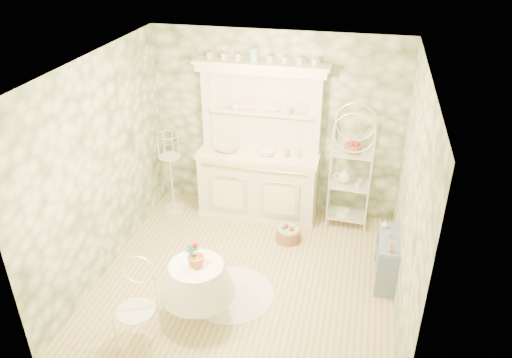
% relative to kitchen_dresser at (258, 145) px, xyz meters
% --- Properties ---
extents(floor, '(3.60, 3.60, 0.00)m').
position_rel_kitchen_dresser_xyz_m(floor, '(0.20, -1.52, -1.15)').
color(floor, '#CEBD85').
rests_on(floor, ground).
extents(ceiling, '(3.60, 3.60, 0.00)m').
position_rel_kitchen_dresser_xyz_m(ceiling, '(0.20, -1.52, 1.56)').
color(ceiling, white).
rests_on(ceiling, floor).
extents(wall_left, '(3.60, 3.60, 0.00)m').
position_rel_kitchen_dresser_xyz_m(wall_left, '(-1.60, -1.52, 0.21)').
color(wall_left, beige).
rests_on(wall_left, floor).
extents(wall_right, '(3.60, 3.60, 0.00)m').
position_rel_kitchen_dresser_xyz_m(wall_right, '(2.00, -1.52, 0.21)').
color(wall_right, beige).
rests_on(wall_right, floor).
extents(wall_back, '(3.60, 3.60, 0.00)m').
position_rel_kitchen_dresser_xyz_m(wall_back, '(0.20, 0.28, 0.21)').
color(wall_back, beige).
rests_on(wall_back, floor).
extents(wall_front, '(3.60, 3.60, 0.00)m').
position_rel_kitchen_dresser_xyz_m(wall_front, '(0.20, -3.32, 0.21)').
color(wall_front, beige).
rests_on(wall_front, floor).
extents(kitchen_dresser, '(1.87, 0.61, 2.29)m').
position_rel_kitchen_dresser_xyz_m(kitchen_dresser, '(0.00, 0.00, 0.00)').
color(kitchen_dresser, white).
rests_on(kitchen_dresser, floor).
extents(bakers_rack, '(0.59, 0.44, 1.82)m').
position_rel_kitchen_dresser_xyz_m(bakers_rack, '(1.32, 0.02, -0.24)').
color(bakers_rack, white).
rests_on(bakers_rack, floor).
extents(side_shelf, '(0.26, 0.68, 0.58)m').
position_rel_kitchen_dresser_xyz_m(side_shelf, '(1.88, -1.16, -0.85)').
color(side_shelf, '#6E7EA1').
rests_on(side_shelf, floor).
extents(round_table, '(0.66, 0.66, 0.70)m').
position_rel_kitchen_dresser_xyz_m(round_table, '(-0.17, -2.28, -0.79)').
color(round_table, white).
rests_on(round_table, floor).
extents(cafe_chair, '(0.51, 0.51, 0.99)m').
position_rel_kitchen_dresser_xyz_m(cafe_chair, '(-0.66, -2.82, -0.65)').
color(cafe_chair, white).
rests_on(cafe_chair, floor).
extents(birdcage_stand, '(0.38, 0.38, 1.55)m').
position_rel_kitchen_dresser_xyz_m(birdcage_stand, '(-1.29, -0.19, -0.37)').
color(birdcage_stand, white).
rests_on(birdcage_stand, floor).
extents(floor_basket, '(0.43, 0.43, 0.22)m').
position_rel_kitchen_dresser_xyz_m(floor_basket, '(0.57, -0.61, -1.03)').
color(floor_basket, '#956644').
rests_on(floor_basket, floor).
extents(lace_rug, '(1.28, 1.28, 0.01)m').
position_rel_kitchen_dresser_xyz_m(lace_rug, '(0.09, -1.86, -1.14)').
color(lace_rug, white).
rests_on(lace_rug, floor).
extents(bowl_floral, '(0.42, 0.42, 0.08)m').
position_rel_kitchen_dresser_xyz_m(bowl_floral, '(-0.46, -0.03, -0.13)').
color(bowl_floral, white).
rests_on(bowl_floral, kitchen_dresser).
extents(bowl_white, '(0.28, 0.28, 0.08)m').
position_rel_kitchen_dresser_xyz_m(bowl_white, '(0.12, -0.02, -0.13)').
color(bowl_white, white).
rests_on(bowl_white, kitchen_dresser).
extents(cup_left, '(0.13, 0.13, 0.09)m').
position_rel_kitchen_dresser_xyz_m(cup_left, '(-0.38, 0.16, 0.47)').
color(cup_left, white).
rests_on(cup_left, kitchen_dresser).
extents(cup_right, '(0.14, 0.14, 0.10)m').
position_rel_kitchen_dresser_xyz_m(cup_right, '(0.39, 0.14, 0.47)').
color(cup_right, white).
rests_on(cup_right, kitchen_dresser).
extents(potted_geranium, '(0.17, 0.14, 0.28)m').
position_rel_kitchen_dresser_xyz_m(potted_geranium, '(-0.20, -2.30, -0.30)').
color(potted_geranium, '#3F7238').
rests_on(potted_geranium, round_table).
extents(bottle_amber, '(0.07, 0.07, 0.15)m').
position_rel_kitchen_dresser_xyz_m(bottle_amber, '(1.88, -1.42, -0.46)').
color(bottle_amber, '#B07842').
rests_on(bottle_amber, side_shelf).
extents(bottle_blue, '(0.05, 0.05, 0.09)m').
position_rel_kitchen_dresser_xyz_m(bottle_blue, '(1.87, -1.13, -0.49)').
color(bottle_blue, '#8EB9CD').
rests_on(bottle_blue, side_shelf).
extents(bottle_glass, '(0.09, 0.09, 0.10)m').
position_rel_kitchen_dresser_xyz_m(bottle_glass, '(1.82, -0.93, -0.50)').
color(bottle_glass, silver).
rests_on(bottle_glass, side_shelf).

